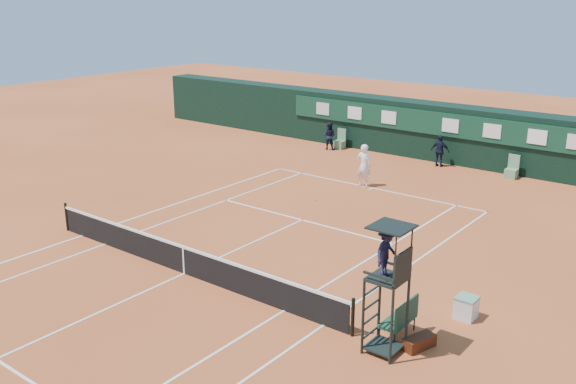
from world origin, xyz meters
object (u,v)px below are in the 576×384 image
(umpire_chair, at_px, (388,263))
(player, at_px, (364,165))
(cooler, at_px, (466,307))
(player_bench, at_px, (402,317))
(tennis_net, at_px, (184,259))

(umpire_chair, relative_size, player, 1.69)
(umpire_chair, xyz_separation_m, cooler, (0.95, 2.95, -2.13))
(umpire_chair, distance_m, cooler, 3.76)
(cooler, xyz_separation_m, player, (-8.87, 9.10, 0.69))
(umpire_chair, xyz_separation_m, player, (-7.92, 12.05, -1.45))
(player_bench, height_order, player, player)
(player_bench, relative_size, player, 0.59)
(cooler, bearing_deg, player, 134.27)
(umpire_chair, bearing_deg, cooler, 72.21)
(player_bench, height_order, cooler, player_bench)
(umpire_chair, bearing_deg, player, 123.32)
(tennis_net, xyz_separation_m, player, (-0.49, 11.87, 0.50))
(tennis_net, relative_size, cooler, 20.00)
(player_bench, xyz_separation_m, player, (-7.94, 11.16, 0.42))
(player_bench, distance_m, player, 13.70)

